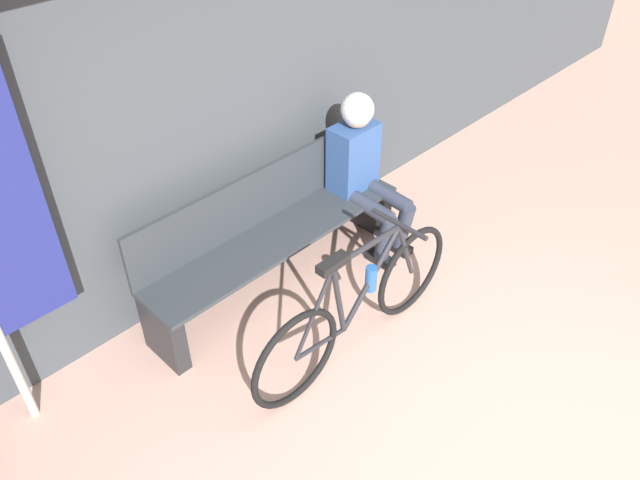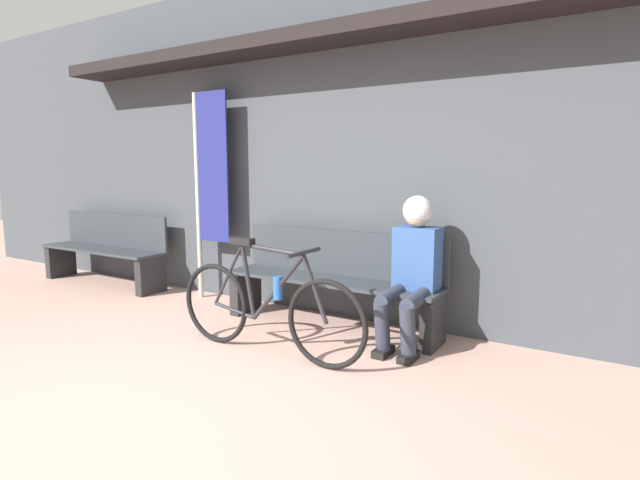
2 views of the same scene
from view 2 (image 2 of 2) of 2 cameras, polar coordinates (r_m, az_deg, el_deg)
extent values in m
plane|color=tan|center=(3.12, -23.10, -18.85)|extent=(24.00, 24.00, 0.00)
cube|color=#3D4247|center=(4.69, 2.00, 10.83)|extent=(12.00, 0.12, 3.20)
cube|color=black|center=(4.58, 0.18, 22.25)|extent=(6.60, 0.44, 0.12)
cube|color=#2D3338|center=(4.32, 1.05, -4.62)|extent=(1.98, 0.42, 0.03)
cube|color=#2D3338|center=(4.45, 2.34, -1.44)|extent=(1.98, 0.03, 0.40)
cube|color=#232326|center=(4.91, -8.48, -5.80)|extent=(0.10, 0.36, 0.41)
cube|color=#232326|center=(4.00, 12.82, -9.14)|extent=(0.10, 0.36, 0.41)
torus|color=black|center=(4.08, -11.84, -7.08)|extent=(0.64, 0.04, 0.64)
torus|color=black|center=(3.48, 0.75, -9.60)|extent=(0.64, 0.04, 0.64)
cylinder|color=#232328|center=(3.62, -5.54, -1.11)|extent=(0.56, 0.03, 0.07)
cylinder|color=#232328|center=(3.64, -4.83, -5.48)|extent=(0.48, 0.03, 0.54)
cylinder|color=#232328|center=(3.81, -8.21, -4.69)|extent=(0.14, 0.03, 0.56)
cylinder|color=#232328|center=(3.96, -9.75, -7.93)|extent=(0.39, 0.03, 0.08)
cylinder|color=#232328|center=(3.93, -10.41, -3.92)|extent=(0.31, 0.02, 0.51)
cylinder|color=#232328|center=(3.46, -0.56, -5.69)|extent=(0.21, 0.03, 0.48)
cube|color=black|center=(3.79, -8.90, -0.14)|extent=(0.20, 0.07, 0.05)
cylinder|color=#232328|center=(3.46, -1.87, -1.44)|extent=(0.03, 0.40, 0.03)
cylinder|color=#235199|center=(3.64, -4.83, -5.48)|extent=(0.07, 0.07, 0.17)
cylinder|color=#2D3342|center=(3.85, 8.25, -6.24)|extent=(0.11, 0.42, 0.13)
cylinder|color=#2D3342|center=(3.75, 7.10, -9.69)|extent=(0.11, 0.17, 0.38)
cube|color=black|center=(3.84, 7.24, -12.55)|extent=(0.10, 0.22, 0.06)
cylinder|color=#2D3342|center=(3.77, 11.05, -6.59)|extent=(0.11, 0.42, 0.13)
cylinder|color=#2D3342|center=(3.67, 9.99, -10.12)|extent=(0.11, 0.17, 0.38)
cube|color=black|center=(3.77, 10.08, -13.03)|extent=(0.10, 0.22, 0.06)
cube|color=#2D4C84|center=(3.98, 11.05, -2.05)|extent=(0.34, 0.22, 0.49)
sphere|color=tan|center=(3.91, 11.08, 2.90)|extent=(0.20, 0.20, 0.20)
sphere|color=silver|center=(3.91, 11.10, 3.34)|extent=(0.23, 0.23, 0.23)
cube|color=#2D3338|center=(6.50, -23.70, -0.99)|extent=(1.82, 0.42, 0.03)
cube|color=#2D3338|center=(6.58, -22.42, 1.08)|extent=(1.82, 0.03, 0.40)
cube|color=#232326|center=(7.25, -27.50, -2.10)|extent=(0.10, 0.36, 0.41)
cube|color=#232326|center=(5.86, -18.75, -3.86)|extent=(0.10, 0.36, 0.41)
cylinder|color=#B7B2A8|center=(5.44, -13.77, 4.72)|extent=(0.05, 0.05, 2.15)
cube|color=navy|center=(5.27, -12.15, 8.09)|extent=(0.40, 0.02, 1.52)
camera|label=1|loc=(4.69, -45.76, 25.77)|focal=35.00mm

